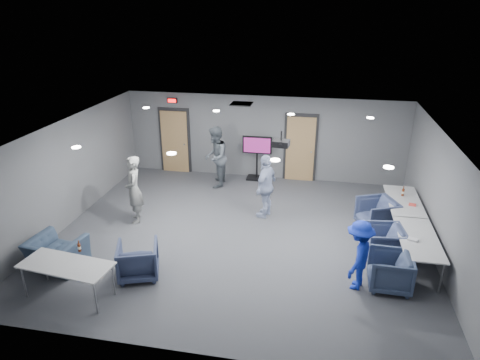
% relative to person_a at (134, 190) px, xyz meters
% --- Properties ---
extents(floor, '(9.00, 9.00, 0.00)m').
position_rel_person_a_xyz_m(floor, '(2.85, -0.24, -0.90)').
color(floor, '#393C41').
rests_on(floor, ground).
extents(ceiling, '(9.00, 9.00, 0.00)m').
position_rel_person_a_xyz_m(ceiling, '(2.85, -0.24, 1.80)').
color(ceiling, silver).
rests_on(ceiling, wall_back).
extents(wall_back, '(9.00, 0.02, 2.70)m').
position_rel_person_a_xyz_m(wall_back, '(2.85, 3.76, 0.45)').
color(wall_back, slate).
rests_on(wall_back, floor).
extents(wall_front, '(9.00, 0.02, 2.70)m').
position_rel_person_a_xyz_m(wall_front, '(2.85, -4.24, 0.45)').
color(wall_front, slate).
rests_on(wall_front, floor).
extents(wall_left, '(0.02, 8.00, 2.70)m').
position_rel_person_a_xyz_m(wall_left, '(-1.65, -0.24, 0.45)').
color(wall_left, slate).
rests_on(wall_left, floor).
extents(wall_right, '(0.02, 8.00, 2.70)m').
position_rel_person_a_xyz_m(wall_right, '(7.35, -0.24, 0.45)').
color(wall_right, slate).
rests_on(wall_right, floor).
extents(door_left, '(1.06, 0.17, 2.24)m').
position_rel_person_a_xyz_m(door_left, '(-0.15, 3.71, 0.17)').
color(door_left, black).
rests_on(door_left, wall_back).
extents(door_right, '(1.06, 0.17, 2.24)m').
position_rel_person_a_xyz_m(door_right, '(4.05, 3.71, 0.17)').
color(door_right, black).
rests_on(door_right, wall_back).
extents(exit_sign, '(0.32, 0.08, 0.16)m').
position_rel_person_a_xyz_m(exit_sign, '(-0.15, 3.69, 1.55)').
color(exit_sign, black).
rests_on(exit_sign, wall_back).
extents(hvac_diffuser, '(0.60, 0.60, 0.03)m').
position_rel_person_a_xyz_m(hvac_diffuser, '(2.35, 2.56, 1.79)').
color(hvac_diffuser, black).
rests_on(hvac_diffuser, ceiling).
extents(downlights, '(6.18, 3.78, 0.02)m').
position_rel_person_a_xyz_m(downlights, '(2.85, -0.24, 1.79)').
color(downlights, white).
rests_on(downlights, ceiling).
extents(person_a, '(0.67, 0.77, 1.80)m').
position_rel_person_a_xyz_m(person_a, '(0.00, 0.00, 0.00)').
color(person_a, gray).
rests_on(person_a, floor).
extents(person_b, '(0.79, 0.98, 1.91)m').
position_rel_person_a_xyz_m(person_b, '(1.50, 2.71, 0.06)').
color(person_b, slate).
rests_on(person_b, floor).
extents(person_c, '(0.72, 1.10, 1.75)m').
position_rel_person_a_xyz_m(person_c, '(3.32, 0.93, -0.02)').
color(person_c, '#A9B7DA').
rests_on(person_c, floor).
extents(person_d, '(0.82, 1.08, 1.48)m').
position_rel_person_a_xyz_m(person_d, '(5.55, -1.86, -0.16)').
color(person_d, '#1C32B8').
rests_on(person_d, floor).
extents(chair_right_a, '(1.13, 1.12, 0.79)m').
position_rel_person_a_xyz_m(chair_right_a, '(6.20, 0.78, -0.50)').
color(chair_right_a, '#3B4566').
rests_on(chair_right_a, floor).
extents(chair_right_b, '(0.95, 0.93, 0.77)m').
position_rel_person_a_xyz_m(chair_right_b, '(6.20, -0.65, -0.51)').
color(chair_right_b, '#3D486A').
rests_on(chair_right_b, floor).
extents(chair_right_c, '(0.85, 0.83, 0.76)m').
position_rel_person_a_xyz_m(chair_right_c, '(6.20, -1.76, -0.52)').
color(chair_right_c, '#3A4764').
rests_on(chair_right_c, floor).
extents(chair_front_a, '(1.05, 1.06, 0.76)m').
position_rel_person_a_xyz_m(chair_front_a, '(1.08, -2.34, -0.52)').
color(chair_front_a, '#363F5E').
rests_on(chair_front_a, floor).
extents(chair_front_b, '(1.20, 1.09, 0.70)m').
position_rel_person_a_xyz_m(chair_front_b, '(-0.77, -2.39, -0.55)').
color(chair_front_b, '#34455B').
rests_on(chair_front_b, floor).
extents(table_right_a, '(0.80, 1.93, 0.73)m').
position_rel_person_a_xyz_m(table_right_a, '(6.85, 1.01, -0.21)').
color(table_right_a, silver).
rests_on(table_right_a, floor).
extents(table_right_b, '(0.81, 1.93, 0.73)m').
position_rel_person_a_xyz_m(table_right_b, '(6.85, -0.89, -0.21)').
color(table_right_b, silver).
rests_on(table_right_b, floor).
extents(table_front_left, '(1.86, 0.95, 0.73)m').
position_rel_person_a_xyz_m(table_front_left, '(0.02, -3.24, -0.21)').
color(table_front_left, silver).
rests_on(table_front_left, floor).
extents(bottle_front, '(0.06, 0.06, 0.25)m').
position_rel_person_a_xyz_m(bottle_front, '(0.04, -2.76, -0.08)').
color(bottle_front, '#5E2510').
rests_on(bottle_front, table_front_left).
extents(bottle_right, '(0.07, 0.07, 0.27)m').
position_rel_person_a_xyz_m(bottle_right, '(6.85, 1.30, -0.07)').
color(bottle_right, '#5E2510').
rests_on(bottle_right, table_right_a).
extents(snack_box, '(0.19, 0.15, 0.04)m').
position_rel_person_a_xyz_m(snack_box, '(7.00, 0.74, -0.15)').
color(snack_box, '#D83E36').
rests_on(snack_box, table_right_a).
extents(wrapper, '(0.23, 0.19, 0.04)m').
position_rel_person_a_xyz_m(wrapper, '(6.71, -1.05, -0.15)').
color(wrapper, silver).
rests_on(wrapper, table_right_b).
extents(tv_stand, '(0.95, 0.45, 1.45)m').
position_rel_person_a_xyz_m(tv_stand, '(2.69, 3.51, -0.08)').
color(tv_stand, black).
rests_on(tv_stand, floor).
extents(projector, '(0.39, 0.37, 0.36)m').
position_rel_person_a_xyz_m(projector, '(3.77, -0.09, 1.51)').
color(projector, black).
rests_on(projector, ceiling).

